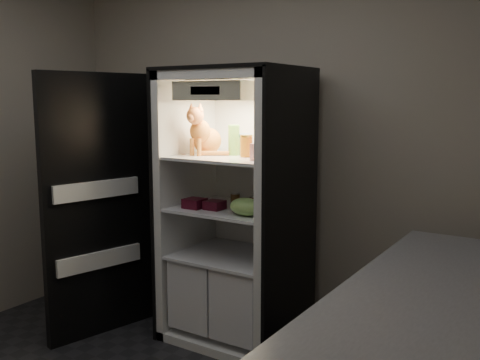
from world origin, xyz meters
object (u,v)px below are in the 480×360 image
object	(u,v)px
tabby_cat	(204,135)
cream_carton	(257,152)
condiment_jar	(235,199)
mayo_tub	(245,144)
pepper_jar	(272,142)
soda_can_b	(264,201)
salsa_jar	(246,146)
grape_bag	(246,207)
berry_box_left	(195,203)
berry_box_right	(215,205)
refrigerator	(237,227)
soda_can_c	(254,205)
parmesan_shaker	(234,140)
soda_can_a	(259,198)

from	to	relation	value
tabby_cat	cream_carton	xyz separation A→B (m)	(0.50, -0.13, -0.08)
condiment_jar	mayo_tub	bearing A→B (deg)	63.38
pepper_jar	cream_carton	xyz separation A→B (m)	(-0.01, -0.17, -0.05)
tabby_cat	soda_can_b	size ratio (longest dim) A/B	3.08
salsa_jar	cream_carton	size ratio (longest dim) A/B	1.38
salsa_jar	soda_can_b	distance (m)	0.38
pepper_jar	grape_bag	size ratio (longest dim) A/B	0.92
mayo_tub	cream_carton	distance (m)	0.39
mayo_tub	soda_can_b	world-z (taller)	mayo_tub
berry_box_left	berry_box_right	bearing A→B (deg)	14.25
condiment_jar	grape_bag	world-z (taller)	grape_bag
berry_box_right	pepper_jar	bearing A→B (deg)	23.53
soda_can_b	refrigerator	bearing A→B (deg)	-179.88
cream_carton	condiment_jar	xyz separation A→B (m)	(-0.30, 0.21, -0.36)
condiment_jar	berry_box_right	world-z (taller)	condiment_jar
refrigerator	pepper_jar	bearing A→B (deg)	-6.47
cream_carton	soda_can_c	xyz separation A→B (m)	(-0.04, 0.04, -0.35)
parmesan_shaker	cream_carton	size ratio (longest dim) A/B	1.94
cream_carton	grape_bag	bearing A→B (deg)	-155.00
cream_carton	berry_box_left	bearing A→B (deg)	-178.20
salsa_jar	soda_can_c	xyz separation A→B (m)	(0.13, -0.11, -0.37)
mayo_tub	salsa_jar	bearing A→B (deg)	-53.14
mayo_tub	berry_box_right	xyz separation A→B (m)	(-0.07, -0.26, -0.39)
soda_can_c	berry_box_right	xyz separation A→B (m)	(-0.30, -0.02, -0.03)
salsa_jar	soda_can_a	xyz separation A→B (m)	(0.05, 0.09, -0.36)
salsa_jar	soda_can_b	size ratio (longest dim) A/B	1.26
soda_can_b	grape_bag	xyz separation A→B (m)	(0.01, -0.23, -0.00)
berry_box_left	soda_can_a	bearing A→B (deg)	35.55
parmesan_shaker	condiment_jar	distance (m)	0.41
soda_can_b	condiment_jar	world-z (taller)	soda_can_b
grape_bag	condiment_jar	bearing A→B (deg)	135.19
berry_box_right	soda_can_c	bearing A→B (deg)	4.55
salsa_jar	soda_can_a	bearing A→B (deg)	61.17
tabby_cat	soda_can_b	bearing A→B (deg)	7.34
soda_can_b	soda_can_c	world-z (taller)	soda_can_b
refrigerator	soda_can_c	xyz separation A→B (m)	(0.24, -0.16, 0.21)
cream_carton	soda_can_a	world-z (taller)	cream_carton
tabby_cat	condiment_jar	size ratio (longest dim) A/B	3.98
salsa_jar	condiment_jar	bearing A→B (deg)	154.46
refrigerator	tabby_cat	xyz separation A→B (m)	(-0.22, -0.08, 0.63)
soda_can_c	soda_can_a	bearing A→B (deg)	112.19
refrigerator	soda_can_b	size ratio (longest dim) A/B	16.23
parmesan_shaker	condiment_jar	bearing A→B (deg)	87.76
mayo_tub	soda_can_c	distance (m)	0.49
refrigerator	tabby_cat	world-z (taller)	refrigerator
tabby_cat	cream_carton	size ratio (longest dim) A/B	3.38
parmesan_shaker	grape_bag	distance (m)	0.52
mayo_tub	grape_bag	distance (m)	0.52
soda_can_c	soda_can_b	bearing A→B (deg)	97.57
soda_can_b	salsa_jar	bearing A→B (deg)	-152.35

